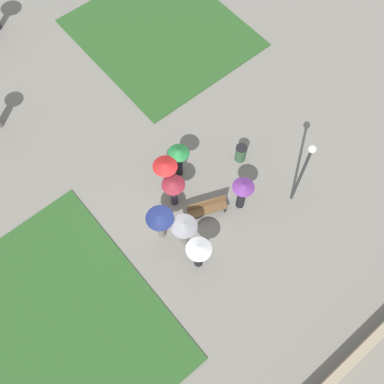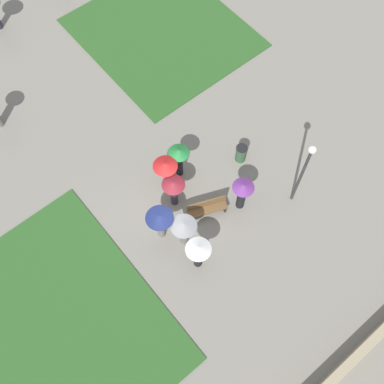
% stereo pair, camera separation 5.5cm
% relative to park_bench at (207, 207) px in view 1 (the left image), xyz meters
% --- Properties ---
extents(ground_plane, '(90.00, 90.00, 0.00)m').
position_rel_park_bench_xyz_m(ground_plane, '(-1.32, 0.72, -0.47)').
color(ground_plane, gray).
extents(lawn_patch_near, '(9.48, 9.25, 0.06)m').
position_rel_park_bench_xyz_m(lawn_patch_near, '(-8.66, 0.01, -0.44)').
color(lawn_patch_near, '#2D5B26').
rests_on(lawn_patch_near, ground_plane).
extents(lawn_patch_far, '(7.68, 8.62, 0.06)m').
position_rel_park_bench_xyz_m(lawn_patch_far, '(4.89, 9.36, -0.44)').
color(lawn_patch_far, '#2D5B26').
rests_on(lawn_patch_far, ground_plane).
extents(park_bench, '(1.74, 1.04, 0.90)m').
position_rel_park_bench_xyz_m(park_bench, '(0.00, 0.00, 0.00)').
color(park_bench, brown).
rests_on(park_bench, ground_plane).
extents(lamp_post, '(0.32, 0.32, 4.25)m').
position_rel_park_bench_xyz_m(lamp_post, '(3.29, -1.87, 2.28)').
color(lamp_post, '#2D2D30').
rests_on(lamp_post, ground_plane).
extents(trash_bin, '(0.51, 0.51, 0.95)m').
position_rel_park_bench_xyz_m(trash_bin, '(2.89, 1.05, 0.01)').
color(trash_bin, '#335638').
rests_on(trash_bin, ground_plane).
extents(crowd_person_green, '(0.91, 0.91, 1.95)m').
position_rel_park_bench_xyz_m(crowd_person_green, '(0.31, 2.25, 0.90)').
color(crowd_person_green, black).
rests_on(crowd_person_green, ground_plane).
extents(crowd_person_white, '(1.02, 1.02, 1.91)m').
position_rel_park_bench_xyz_m(crowd_person_white, '(-1.77, -1.52, 0.88)').
color(crowd_person_white, black).
rests_on(crowd_person_white, ground_plane).
extents(crowd_person_navy, '(1.13, 1.13, 1.92)m').
position_rel_park_bench_xyz_m(crowd_person_navy, '(-2.12, 0.43, 0.95)').
color(crowd_person_navy, slate).
rests_on(crowd_person_navy, ground_plane).
extents(crowd_person_red, '(1.04, 1.04, 1.96)m').
position_rel_park_bench_xyz_m(crowd_person_red, '(-0.53, 2.09, 0.92)').
color(crowd_person_red, slate).
rests_on(crowd_person_red, ground_plane).
extents(crowd_person_purple, '(0.92, 0.92, 1.90)m').
position_rel_park_bench_xyz_m(crowd_person_purple, '(1.32, -0.66, 0.77)').
color(crowd_person_purple, black).
rests_on(crowd_person_purple, ground_plane).
extents(crowd_person_maroon, '(0.97, 0.97, 1.85)m').
position_rel_park_bench_xyz_m(crowd_person_maroon, '(-0.78, 1.25, 0.85)').
color(crowd_person_maroon, '#2D2333').
rests_on(crowd_person_maroon, ground_plane).
extents(crowd_person_grey, '(1.07, 1.07, 1.81)m').
position_rel_park_bench_xyz_m(crowd_person_grey, '(-1.58, -0.41, 0.80)').
color(crowd_person_grey, slate).
rests_on(crowd_person_grey, ground_plane).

